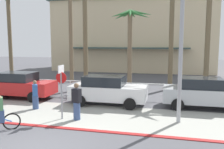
# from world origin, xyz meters

# --- Properties ---
(ground_plane) EXTENTS (80.00, 80.00, 0.00)m
(ground_plane) POSITION_xyz_m (0.00, 10.00, 0.00)
(ground_plane) COLOR #4C4C51
(sidewalk_strip) EXTENTS (44.00, 4.00, 0.02)m
(sidewalk_strip) POSITION_xyz_m (0.00, 4.20, 0.01)
(sidewalk_strip) COLOR #9E9E93
(sidewalk_strip) RESTS_ON ground
(curb_paint) EXTENTS (44.00, 0.24, 0.03)m
(curb_paint) POSITION_xyz_m (0.00, 2.20, 0.01)
(curb_paint) COLOR maroon
(curb_paint) RESTS_ON ground
(building_backdrop) EXTENTS (20.69, 10.49, 9.32)m
(building_backdrop) POSITION_xyz_m (-0.83, 26.54, 4.68)
(building_backdrop) COLOR beige
(building_backdrop) RESTS_ON ground
(rail_fence) EXTENTS (19.55, 0.08, 1.04)m
(rail_fence) POSITION_xyz_m (-0.00, 8.50, 0.84)
(rail_fence) COLOR white
(rail_fence) RESTS_ON ground
(stop_sign_bike_lane) EXTENTS (0.52, 0.56, 2.56)m
(stop_sign_bike_lane) POSITION_xyz_m (-0.63, 3.36, 1.68)
(stop_sign_bike_lane) COLOR gray
(stop_sign_bike_lane) RESTS_ON ground
(streetlight_curb) EXTENTS (0.24, 2.54, 7.50)m
(streetlight_curb) POSITION_xyz_m (4.69, 3.89, 4.28)
(streetlight_curb) COLOR #9EA0A5
(streetlight_curb) RESTS_ON ground
(palm_tree_1) EXTENTS (3.37, 2.88, 8.40)m
(palm_tree_1) POSITION_xyz_m (-10.88, 13.82, 6.27)
(palm_tree_1) COLOR brown
(palm_tree_1) RESTS_ON ground
(palm_tree_2) EXTENTS (3.53, 3.39, 9.01)m
(palm_tree_2) POSITION_xyz_m (-4.64, 13.91, 6.87)
(palm_tree_2) COLOR #756047
(palm_tree_2) RESTS_ON ground
(palm_tree_3) EXTENTS (3.09, 3.10, 8.75)m
(palm_tree_3) POSITION_xyz_m (-2.24, 10.96, 6.58)
(palm_tree_3) COLOR brown
(palm_tree_3) RESTS_ON ground
(palm_tree_4) EXTENTS (3.24, 3.05, 6.19)m
(palm_tree_4) POSITION_xyz_m (1.02, 12.56, 4.86)
(palm_tree_4) COLOR #756047
(palm_tree_4) RESTS_ON ground
(palm_tree_5) EXTENTS (3.38, 3.06, 8.79)m
(palm_tree_5) POSITION_xyz_m (4.22, 12.54, 6.26)
(palm_tree_5) COLOR brown
(palm_tree_5) RESTS_ON ground
(palm_tree_6) EXTENTS (3.42, 3.02, 8.21)m
(palm_tree_6) POSITION_xyz_m (6.70, 11.53, 5.88)
(palm_tree_6) COLOR brown
(palm_tree_6) RESTS_ON ground
(car_red_1) EXTENTS (4.40, 2.02, 1.69)m
(car_red_1) POSITION_xyz_m (-5.24, 6.87, 0.87)
(car_red_1) COLOR red
(car_red_1) RESTS_ON ground
(car_white_2) EXTENTS (4.40, 2.02, 1.69)m
(car_white_2) POSITION_xyz_m (0.73, 6.58, 0.87)
(car_white_2) COLOR white
(car_white_2) RESTS_ON ground
(car_silver_3) EXTENTS (4.40, 2.02, 1.69)m
(car_silver_3) POSITION_xyz_m (6.04, 7.06, 0.87)
(car_silver_3) COLOR #B2B7BC
(car_silver_3) RESTS_ON ground
(pedestrian_0) EXTENTS (0.44, 0.48, 1.59)m
(pedestrian_0) POSITION_xyz_m (-2.80, 4.65, 0.73)
(pedestrian_0) COLOR #384C7A
(pedestrian_0) RESTS_ON ground
(pedestrian_1) EXTENTS (0.46, 0.40, 1.75)m
(pedestrian_1) POSITION_xyz_m (0.09, 3.40, 0.81)
(pedestrian_1) COLOR #384C7A
(pedestrian_1) RESTS_ON ground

